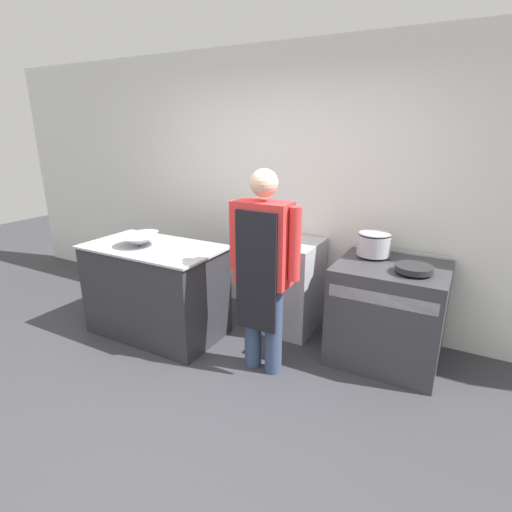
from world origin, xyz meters
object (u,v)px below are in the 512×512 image
fridge_unit (286,285)px  saute_pan (414,268)px  stove (388,312)px  mixing_bowl (139,241)px  stock_pot (374,243)px  person_cook (263,263)px

fridge_unit → saute_pan: saute_pan is taller
fridge_unit → stove: bearing=-6.6°
saute_pan → mixing_bowl: bearing=-167.4°
mixing_bowl → stock_pot: (1.96, 0.79, 0.06)m
stove → person_cook: bearing=-142.0°
stock_pot → saute_pan: size_ratio=1.01×
fridge_unit → stock_pot: 0.97m
stove → fridge_unit: (-1.01, 0.12, 0.02)m
fridge_unit → person_cook: person_cook is taller
fridge_unit → mixing_bowl: mixing_bowl is taller
stock_pot → saute_pan: stock_pot is taller
stove → stock_pot: 0.61m
stove → mixing_bowl: mixing_bowl is taller
stove → mixing_bowl: (-2.16, -0.66, 0.50)m
person_cook → saute_pan: bearing=27.3°
stove → saute_pan: size_ratio=3.10×
stove → stock_pot: stock_pot is taller
stove → saute_pan: bearing=-37.4°
person_cook → saute_pan: (1.03, 0.53, -0.03)m
stove → mixing_bowl: size_ratio=2.45×
mixing_bowl → person_cook: bearing=-0.5°
person_cook → saute_pan: person_cook is taller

